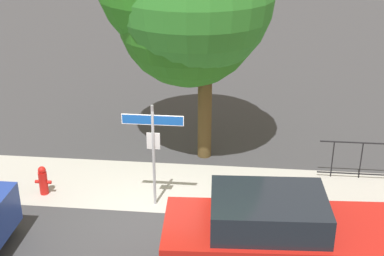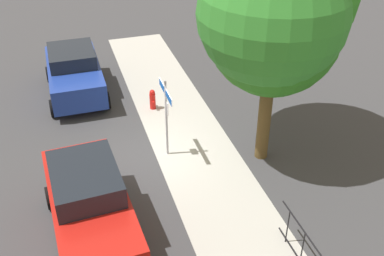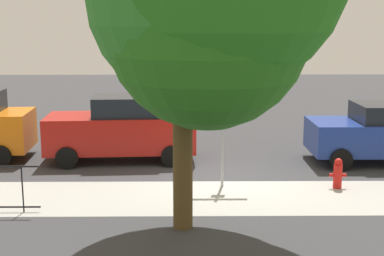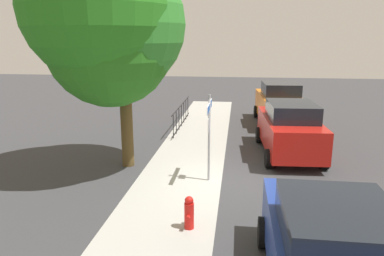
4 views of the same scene
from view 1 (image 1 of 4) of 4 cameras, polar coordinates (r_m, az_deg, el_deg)
name	(u,v)px [view 1 (image 1 of 4)]	position (r m, az deg, el deg)	size (l,w,h in m)	color
ground_plane	(152,212)	(13.13, -4.25, -9.00)	(60.00, 60.00, 0.00)	#38383A
sidewalk_strip	(236,190)	(14.07, 4.78, -6.60)	(24.00, 2.60, 0.00)	#A7A59D
street_sign	(153,138)	(12.60, -4.19, -1.02)	(1.47, 0.07, 2.64)	#9EA0A5
car_red	(278,242)	(10.52, 9.18, -11.99)	(4.55, 2.23, 1.99)	#B11913
fire_hydrant	(43,180)	(14.19, -15.64, -5.42)	(0.42, 0.22, 0.78)	red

